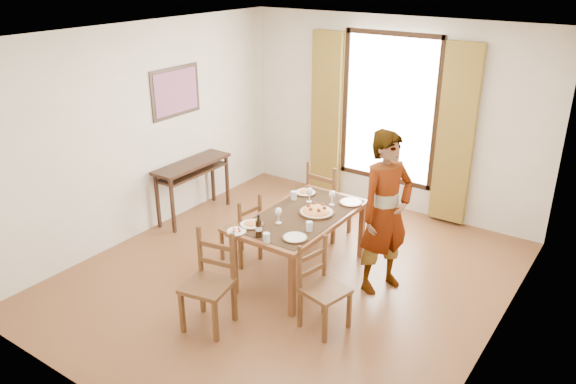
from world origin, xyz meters
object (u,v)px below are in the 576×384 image
Objects in this scene: console_table at (192,170)px; pasta_platter at (316,209)px; man at (386,213)px; dining_table at (302,220)px.

pasta_platter is at bearing -8.86° from console_table.
man reaches higher than pasta_platter.
man is at bearing 11.84° from pasta_platter.
man reaches higher than dining_table.
console_table is 0.74× the size of dining_table.
dining_table is 0.21m from pasta_platter.
man is (2.99, -0.19, 0.22)m from console_table.
console_table is at bearing 110.48° from man.
man reaches higher than console_table.
dining_table is 0.89× the size of man.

